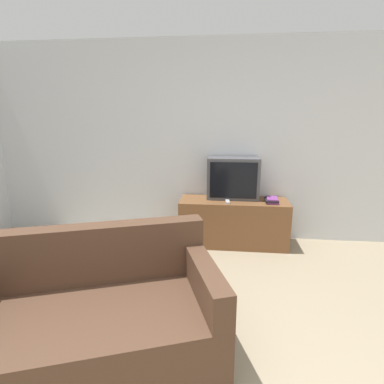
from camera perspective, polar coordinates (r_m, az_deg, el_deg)
name	(u,v)px	position (r m, az deg, el deg)	size (l,w,h in m)	color
wall_back	(211,143)	(4.03, 3.57, 9.35)	(9.00, 0.06, 2.60)	silver
tv_stand	(233,222)	(3.96, 7.83, -5.71)	(1.37, 0.48, 0.60)	brown
television	(233,178)	(3.90, 7.82, 2.62)	(0.66, 0.29, 0.53)	#4C4C51
couch	(95,320)	(2.31, -18.06, -22.21)	(1.85, 1.38, 0.86)	#4C3323
book_stack	(272,200)	(3.85, 14.98, -1.50)	(0.17, 0.22, 0.06)	#7A3884
remote_on_stand	(228,202)	(3.74, 6.80, -1.86)	(0.06, 0.15, 0.02)	#B7B7B7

